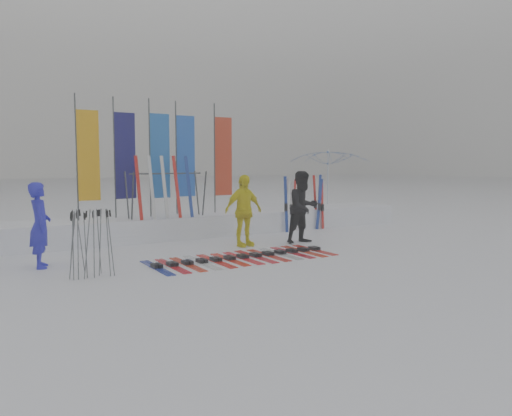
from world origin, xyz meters
TOP-DOWN VIEW (x-y plane):
  - ground at (0.00, 0.00)m, footprint 120.00×120.00m
  - snow_bank at (0.00, 4.60)m, footprint 14.00×1.60m
  - person_blue at (-4.49, 2.05)m, footprint 0.48×0.67m
  - person_black at (1.77, 1.85)m, footprint 0.95×0.76m
  - person_yellow at (0.19, 2.19)m, footprint 1.07×0.52m
  - tent_canopy at (5.36, 5.20)m, footprint 3.05×3.10m
  - ski_row at (-0.60, 0.82)m, footprint 4.07×1.66m
  - pole_cluster at (-3.86, 0.72)m, footprint 0.78×0.78m
  - feather_flags at (-1.06, 4.76)m, footprint 4.50×0.24m
  - ski_rack at (-1.04, 4.20)m, footprint 2.04×0.80m
  - upright_skis at (3.42, 4.13)m, footprint 1.59×1.13m

SIDE VIEW (x-z plane):
  - ground at x=0.00m, z-range 0.00..0.00m
  - ski_row at x=-0.60m, z-range 0.00..0.07m
  - snow_bank at x=0.00m, z-range 0.00..0.60m
  - pole_cluster at x=-3.86m, z-range -0.01..1.24m
  - upright_skis at x=3.42m, z-range -0.05..1.64m
  - person_blue at x=-4.49m, z-range 0.00..1.69m
  - person_yellow at x=0.19m, z-range 0.00..1.78m
  - person_black at x=1.77m, z-range 0.00..1.86m
  - tent_canopy at x=5.36m, z-range 0.00..2.60m
  - ski_rack at x=-1.04m, z-range 0.77..2.00m
  - feather_flags at x=-1.06m, z-range 0.64..3.84m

